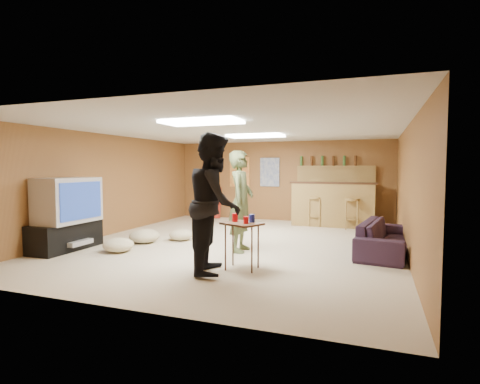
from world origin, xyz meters
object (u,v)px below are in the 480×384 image
(person_olive, at_px, (241,201))
(tray_table, at_px, (242,246))
(bar_counter, at_px, (333,204))
(person_black, at_px, (215,203))
(tv_body, at_px, (68,200))
(sofa, at_px, (386,238))

(person_olive, height_order, tray_table, person_olive)
(bar_counter, relative_size, tray_table, 2.93)
(bar_counter, height_order, person_black, person_black)
(bar_counter, xyz_separation_m, tray_table, (-0.81, -4.57, -0.21))
(bar_counter, distance_m, tray_table, 4.64)
(tv_body, xyz_separation_m, sofa, (5.34, 1.64, -0.62))
(tv_body, xyz_separation_m, person_black, (3.02, -0.36, 0.08))
(tray_table, bearing_deg, person_olive, 110.58)
(sofa, bearing_deg, person_olive, 113.78)
(person_olive, xyz_separation_m, tray_table, (0.41, -1.10, -0.55))
(sofa, bearing_deg, person_black, 139.28)
(tv_body, relative_size, sofa, 0.57)
(person_black, height_order, tray_table, person_black)
(tv_body, xyz_separation_m, bar_counter, (4.15, 4.45, -0.35))
(person_olive, bearing_deg, sofa, -79.43)
(tv_body, relative_size, person_olive, 0.62)
(person_olive, distance_m, person_black, 1.35)
(person_black, height_order, sofa, person_black)
(person_black, distance_m, sofa, 3.14)
(bar_counter, bearing_deg, tray_table, -100.00)
(tv_body, xyz_separation_m, person_olive, (2.93, 0.98, -0.01))
(person_black, relative_size, sofa, 1.03)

